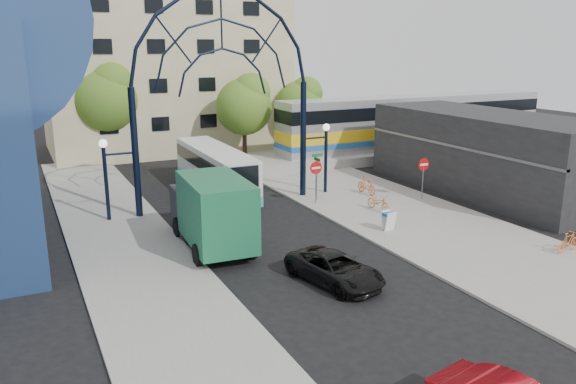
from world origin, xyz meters
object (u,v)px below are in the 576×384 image
tree_north_c (301,102)px  bike_far_b (568,242)px  bike_near_a (379,202)px  stop_sign (316,172)px  sandwich_board (389,218)px  tree_north_b (106,96)px  do_not_enter_sign (424,169)px  city_bus (215,169)px  bike_near_b (366,185)px  train_car (416,121)px  green_truck (211,211)px  tree_north_a (246,104)px  black_suv (335,269)px  gateway_arch (222,55)px  street_name_sign (317,167)px

tree_north_c → bike_far_b: size_ratio=4.30×
bike_near_a → stop_sign: bearing=122.4°
bike_far_b → sandwich_board: bearing=35.8°
tree_north_b → do_not_enter_sign: bearing=-53.3°
stop_sign → city_bus: city_bus is taller
stop_sign → sandwich_board: (0.80, -6.02, -1.25)m
do_not_enter_sign → bike_near_b: do_not_enter_sign is taller
bike_near_b → train_car: bearing=37.8°
do_not_enter_sign → green_truck: (-13.94, -2.04, -0.26)m
sandwich_board → tree_north_a: tree_north_a is taller
train_car → bike_near_b: 15.04m
black_suv → bike_near_a: (7.17, 7.23, -0.02)m
sandwich_board → city_bus: bearing=113.5°
green_truck → tree_north_c: bearing=56.5°
gateway_arch → street_name_sign: bearing=-15.1°
do_not_enter_sign → bike_near_b: bearing=134.5°
street_name_sign → black_suv: street_name_sign is taller
train_car → city_bus: 19.99m
gateway_arch → tree_north_a: size_ratio=1.95×
gateway_arch → bike_near_b: gateway_arch is taller
train_car → bike_far_b: 23.88m
train_car → tree_north_c: (-7.88, 5.93, 1.37)m
stop_sign → city_bus: 6.97m
green_truck → black_suv: size_ratio=1.60×
stop_sign → sandwich_board: stop_sign is taller
tree_north_b → bike_near_b: size_ratio=4.47×
sandwich_board → bike_near_b: size_ratio=0.55×
black_suv → train_car: bearing=32.7°
city_bus → bike_near_b: (8.06, -5.10, -0.82)m
gateway_arch → tree_north_b: bearing=103.7°
tree_north_a → do_not_enter_sign: bearing=-73.0°
street_name_sign → green_truck: size_ratio=0.40×
street_name_sign → city_bus: (-4.63, 4.92, -0.65)m
gateway_arch → train_car: bearing=21.8°
tree_north_a → bike_near_a: 17.34m
train_car → bike_near_b: bearing=-139.9°
street_name_sign → city_bus: bearing=133.3°
do_not_enter_sign → city_bus: (-10.43, 7.52, -0.50)m
gateway_arch → black_suv: gateway_arch is taller
green_truck → bike_near_a: 10.27m
street_name_sign → bike_far_b: 13.99m
gateway_arch → train_car: gateway_arch is taller
city_bus → bike_near_a: city_bus is taller
do_not_enter_sign → tree_north_b: 25.09m
train_car → green_truck: train_car is taller
do_not_enter_sign → tree_north_a: tree_north_a is taller
city_bus → bike_far_b: 20.44m
train_car → green_truck: (-22.94, -14.04, -1.19)m
tree_north_a → green_truck: bearing=-116.8°
train_car → tree_north_b: bearing=161.6°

